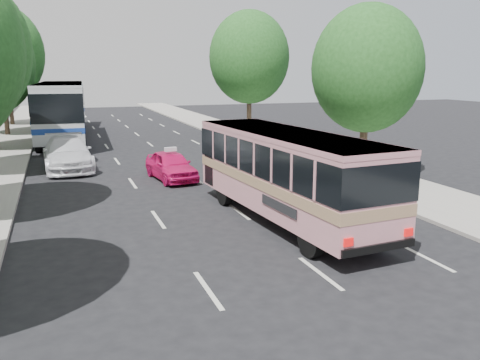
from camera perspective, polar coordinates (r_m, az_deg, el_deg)
name	(u,v)px	position (r m, az deg, el deg)	size (l,w,h in m)	color
ground	(253,252)	(14.26, 1.50, -8.04)	(120.00, 120.00, 0.00)	black
sidewalk_right	(263,142)	(35.44, 2.57, 4.28)	(4.00, 90.00, 0.12)	#9E998E
tree_left_e	(1,50)	(42.57, -25.28, 13.08)	(6.30, 6.30, 9.82)	#38281E
tree_left_f	(7,58)	(50.55, -24.67, 12.32)	(5.88, 5.88, 9.16)	#38281E
tree_right_near	(369,64)	(24.55, 14.33, 12.46)	(5.10, 5.10, 7.95)	#38281E
tree_right_far	(251,54)	(39.00, 1.19, 13.94)	(6.00, 6.00, 9.35)	#38281E
pink_bus	(286,167)	(16.63, 5.22, 1.51)	(3.14, 9.54, 2.99)	#CC838D
pink_taxi	(171,165)	(23.54, -7.75, 1.63)	(1.56, 3.89, 1.32)	#D91260
white_pickup	(67,153)	(27.26, -18.81, 2.85)	(2.28, 5.62, 1.63)	silver
tour_coach_front	(62,107)	(37.94, -19.39, 7.78)	(3.63, 13.82, 4.10)	silver
tour_coach_rear	(61,104)	(44.28, -19.49, 8.07)	(4.34, 12.91, 3.79)	white
taxi_roof_sign	(171,149)	(23.42, -7.80, 3.44)	(0.55, 0.18, 0.18)	silver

